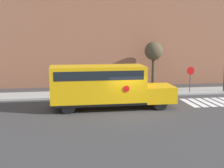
{
  "coord_description": "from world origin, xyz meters",
  "views": [
    {
      "loc": [
        -4.37,
        -20.97,
        5.45
      ],
      "look_at": [
        -0.79,
        1.66,
        1.74
      ],
      "focal_mm": 50.0,
      "sensor_mm": 36.0,
      "label": 1
    }
  ],
  "objects": [
    {
      "name": "building_backdrop",
      "position": [
        0.0,
        13.0,
        6.97
      ],
      "size": [
        32.0,
        4.0,
        13.93
      ],
      "color": "#935B42",
      "rests_on": "ground"
    },
    {
      "name": "sidewalk_strip",
      "position": [
        0.0,
        6.5,
        0.07
      ],
      "size": [
        44.0,
        3.0,
        0.15
      ],
      "color": "#9E9E99",
      "rests_on": "ground"
    },
    {
      "name": "ground_plane",
      "position": [
        0.0,
        0.0,
        0.0
      ],
      "size": [
        60.0,
        60.0,
        0.0
      ],
      "primitive_type": "plane",
      "color": "#3A3838"
    },
    {
      "name": "stop_sign",
      "position": [
        7.11,
        5.75,
        1.64
      ],
      "size": [
        0.72,
        0.1,
        2.47
      ],
      "color": "#38383A",
      "rests_on": "ground"
    },
    {
      "name": "tree_near_sidewalk",
      "position": [
        4.69,
        9.44,
        3.6
      ],
      "size": [
        1.85,
        1.85,
        4.65
      ],
      "color": "brown",
      "rests_on": "ground"
    },
    {
      "name": "crosswalk_stripes",
      "position": [
        7.25,
        2.0,
        0.0
      ],
      "size": [
        4.0,
        3.2,
        0.01
      ],
      "color": "white",
      "rests_on": "ground"
    },
    {
      "name": "school_bus",
      "position": [
        -1.45,
        1.16,
        1.77
      ],
      "size": [
        9.01,
        2.57,
        3.16
      ],
      "color": "#EAA80F",
      "rests_on": "ground"
    }
  ]
}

